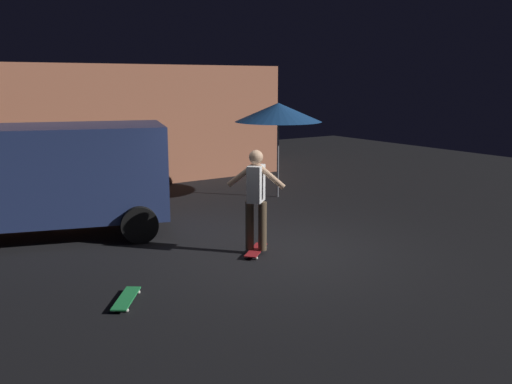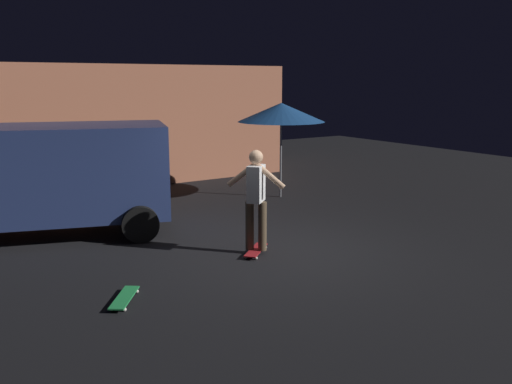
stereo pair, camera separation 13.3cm
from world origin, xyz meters
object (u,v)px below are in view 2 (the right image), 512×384
object	(u,v)px
patio_umbrella	(281,112)
skateboard_spare	(124,298)
skateboard_ridden	(256,250)
skater	(256,193)
parked_van	(38,173)

from	to	relation	value
patio_umbrella	skateboard_spare	world-z (taller)	patio_umbrella
patio_umbrella	skateboard_ridden	distance (m)	4.98
skateboard_ridden	skateboard_spare	bearing A→B (deg)	-163.61
skateboard_ridden	skateboard_spare	world-z (taller)	same
skateboard_spare	skater	xyz separation A→B (m)	(2.55, 0.75, 0.98)
skateboard_spare	patio_umbrella	bearing A→B (deg)	37.12
skater	parked_van	bearing A→B (deg)	130.52
skateboard_spare	skater	world-z (taller)	skater
patio_umbrella	skateboard_spare	bearing A→B (deg)	-142.88
skateboard_spare	skater	size ratio (longest dim) A/B	0.45
patio_umbrella	skater	distance (m)	4.67
parked_van	skateboard_spare	world-z (taller)	parked_van
skateboard_ridden	skateboard_spare	distance (m)	2.66
patio_umbrella	skateboard_ridden	bearing A→B (deg)	-130.93
skateboard_ridden	skateboard_spare	xyz separation A→B (m)	(-2.55, -0.75, 0.00)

